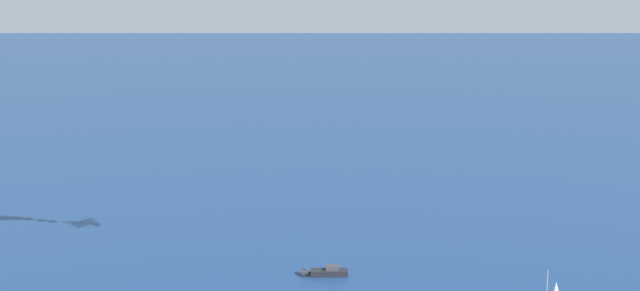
# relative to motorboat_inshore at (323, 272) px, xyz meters

# --- Properties ---
(motorboat_inshore) EXTENTS (6.40, 9.18, 2.66)m
(motorboat_inshore) POSITION_rel_motorboat_inshore_xyz_m (0.00, 0.00, 0.00)
(motorboat_inshore) COLOR black
(motorboat_inshore) RESTS_ON ground_plane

